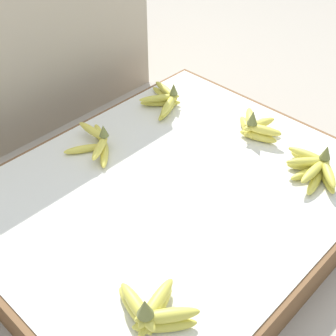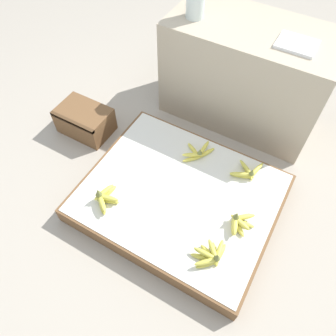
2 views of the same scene
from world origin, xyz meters
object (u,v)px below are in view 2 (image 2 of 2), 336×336
(banana_bunch_middle_midright, at_px, (239,222))
(banana_bunch_back_midright, at_px, (248,172))
(wooden_crate, at_px, (85,120))
(foam_tray_white, at_px, (297,44))
(banana_bunch_back_midleft, at_px, (198,153))
(glass_jar, at_px, (196,1))
(banana_bunch_front_midright, at_px, (211,256))
(banana_bunch_front_left, at_px, (104,198))

(banana_bunch_middle_midright, distance_m, banana_bunch_back_midright, 0.36)
(banana_bunch_middle_midright, bearing_deg, wooden_crate, 169.87)
(banana_bunch_back_midright, height_order, foam_tray_white, foam_tray_white)
(banana_bunch_back_midleft, relative_size, glass_jar, 1.17)
(banana_bunch_middle_midright, distance_m, banana_bunch_back_midleft, 0.54)
(banana_bunch_front_midright, xyz_separation_m, glass_jar, (-0.72, 1.12, 0.65))
(banana_bunch_front_left, xyz_separation_m, glass_jar, (-0.02, 1.12, 0.65))
(foam_tray_white, bearing_deg, banana_bunch_back_midright, -85.67)
(wooden_crate, distance_m, banana_bunch_front_midright, 1.33)
(banana_bunch_front_midright, height_order, foam_tray_white, foam_tray_white)
(wooden_crate, height_order, banana_bunch_back_midright, banana_bunch_back_midright)
(banana_bunch_front_left, relative_size, glass_jar, 1.09)
(banana_bunch_front_midright, distance_m, glass_jar, 1.48)
(banana_bunch_front_midright, bearing_deg, banana_bunch_back_midleft, 122.64)
(wooden_crate, height_order, banana_bunch_front_midright, banana_bunch_front_midright)
(banana_bunch_middle_midright, height_order, glass_jar, glass_jar)
(foam_tray_white, bearing_deg, banana_bunch_front_left, -118.57)
(banana_bunch_front_midright, xyz_separation_m, banana_bunch_middle_midright, (0.05, 0.25, 0.00))
(foam_tray_white, bearing_deg, glass_jar, -178.19)
(wooden_crate, bearing_deg, banana_bunch_middle_midright, -10.13)
(banana_bunch_middle_midright, bearing_deg, glass_jar, 131.42)
(banana_bunch_middle_midright, height_order, banana_bunch_back_midright, banana_bunch_middle_midright)
(banana_bunch_middle_midright, xyz_separation_m, banana_bunch_back_midright, (-0.08, 0.35, -0.00))
(banana_bunch_back_midleft, height_order, glass_jar, glass_jar)
(banana_bunch_back_midright, bearing_deg, wooden_crate, -174.29)
(banana_bunch_front_left, height_order, foam_tray_white, foam_tray_white)
(wooden_crate, xyz_separation_m, banana_bunch_front_left, (0.54, -0.48, 0.06))
(banana_bunch_front_left, bearing_deg, banana_bunch_middle_midright, 18.64)
(wooden_crate, distance_m, banana_bunch_front_left, 0.73)
(banana_bunch_front_midright, distance_m, banana_bunch_back_midright, 0.60)
(wooden_crate, relative_size, banana_bunch_back_midleft, 1.65)
(banana_bunch_front_midright, bearing_deg, wooden_crate, 158.63)
(wooden_crate, relative_size, banana_bunch_front_left, 1.78)
(banana_bunch_front_left, height_order, banana_bunch_back_midright, banana_bunch_front_left)
(banana_bunch_middle_midright, relative_size, banana_bunch_back_midleft, 0.87)
(banana_bunch_front_left, bearing_deg, banana_bunch_front_midright, -0.16)
(banana_bunch_front_left, xyz_separation_m, foam_tray_white, (0.62, 1.14, 0.56))
(banana_bunch_front_left, bearing_deg, foam_tray_white, 61.43)
(wooden_crate, relative_size, banana_bunch_middle_midright, 1.90)
(wooden_crate, distance_m, foam_tray_white, 1.47)
(banana_bunch_back_midright, bearing_deg, banana_bunch_middle_midright, -76.65)
(banana_bunch_front_midright, height_order, banana_bunch_back_midright, banana_bunch_front_midright)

